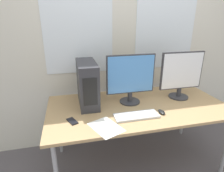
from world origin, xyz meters
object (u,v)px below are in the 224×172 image
at_px(monitor_right_near, 181,74).
at_px(keyboard, 137,116).
at_px(cell_phone, 72,121).
at_px(pc_tower, 87,83).
at_px(monitor_main, 131,78).
at_px(mouse, 162,112).

distance_m(monitor_right_near, keyboard, 0.77).
bearing_deg(cell_phone, pc_tower, 38.76).
bearing_deg(cell_phone, keyboard, -28.55).
bearing_deg(monitor_right_near, cell_phone, -167.81).
bearing_deg(cell_phone, monitor_main, -0.58).
distance_m(monitor_main, monitor_right_near, 0.60).
xyz_separation_m(pc_tower, monitor_right_near, (1.05, -0.09, 0.05)).
height_order(monitor_right_near, cell_phone, monitor_right_near).
bearing_deg(pc_tower, keyboard, -44.77).
bearing_deg(keyboard, cell_phone, 175.19).
xyz_separation_m(monitor_main, keyboard, (-0.04, -0.32, -0.27)).
distance_m(pc_tower, monitor_right_near, 1.06).
bearing_deg(keyboard, monitor_right_near, 26.37).
height_order(pc_tower, keyboard, pc_tower).
distance_m(pc_tower, mouse, 0.82).
height_order(pc_tower, monitor_main, monitor_main).
height_order(keyboard, mouse, mouse).
height_order(pc_tower, cell_phone, pc_tower).
bearing_deg(monitor_main, pc_tower, 169.40).
relative_size(pc_tower, keyboard, 1.18).
bearing_deg(keyboard, mouse, 1.78).
bearing_deg(monitor_main, monitor_right_near, -0.52).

